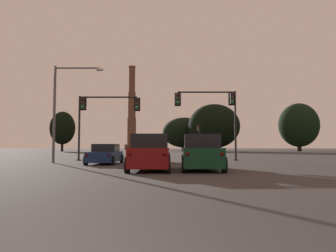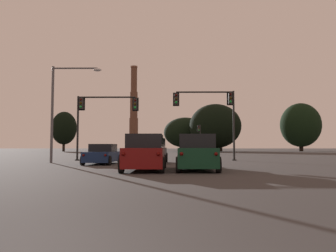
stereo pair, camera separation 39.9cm
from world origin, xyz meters
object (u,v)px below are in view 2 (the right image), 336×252
at_px(suv_center_lane_front, 152,151).
at_px(traffic_light_far_right, 200,135).
at_px(street_lamp, 61,101).
at_px(smokestack, 134,117).
at_px(suv_right_lane_second, 197,153).
at_px(traffic_light_overhead_right, 214,107).
at_px(traffic_light_overhead_left, 98,111).
at_px(sedan_left_lane_front, 103,155).
at_px(suv_center_lane_second, 145,153).

relative_size(suv_center_lane_front, traffic_light_far_right, 0.92).
height_order(traffic_light_far_right, street_lamp, street_lamp).
relative_size(suv_center_lane_front, smokestack, 0.12).
bearing_deg(street_lamp, suv_center_lane_front, -7.23).
xyz_separation_m(suv_center_lane_front, traffic_light_far_right, (6.83, 37.61, 2.66)).
xyz_separation_m(suv_right_lane_second, suv_center_lane_front, (-2.74, 7.00, 0.00)).
xyz_separation_m(traffic_light_overhead_right, smokestack, (-22.06, 129.76, 11.34)).
height_order(suv_right_lane_second, traffic_light_overhead_right, traffic_light_overhead_right).
bearing_deg(traffic_light_far_right, traffic_light_overhead_left, -110.42).
distance_m(suv_center_lane_front, street_lamp, 8.18).
relative_size(traffic_light_overhead_right, street_lamp, 0.84).
relative_size(sedan_left_lane_front, suv_right_lane_second, 0.95).
bearing_deg(sedan_left_lane_front, suv_center_lane_second, -60.11).
relative_size(traffic_light_far_right, street_lamp, 0.72).
distance_m(suv_center_lane_second, suv_center_lane_front, 7.23).
bearing_deg(suv_center_lane_second, smokestack, 96.99).
bearing_deg(traffic_light_far_right, suv_right_lane_second, -95.24).
height_order(traffic_light_overhead_right, traffic_light_overhead_left, traffic_light_overhead_right).
bearing_deg(street_lamp, suv_right_lane_second, -38.66).
distance_m(suv_center_lane_front, traffic_light_overhead_right, 8.43).
bearing_deg(suv_center_lane_second, suv_center_lane_front, 90.58).
relative_size(traffic_light_overhead_right, traffic_light_far_right, 1.17).
xyz_separation_m(suv_center_lane_second, street_lamp, (-7.19, 8.14, 3.87)).
height_order(suv_center_lane_front, traffic_light_overhead_left, traffic_light_overhead_left).
xyz_separation_m(suv_right_lane_second, traffic_light_overhead_left, (-7.96, 12.23, 3.59)).
height_order(suv_right_lane_second, traffic_light_far_right, traffic_light_far_right).
xyz_separation_m(traffic_light_far_right, traffic_light_overhead_left, (-12.06, -32.39, 0.93)).
height_order(sedan_left_lane_front, traffic_light_overhead_right, traffic_light_overhead_right).
height_order(street_lamp, smokestack, smokestack).
bearing_deg(suv_center_lane_front, sedan_left_lane_front, -166.75).
bearing_deg(traffic_light_overhead_right, sedan_left_lane_front, -145.92).
xyz_separation_m(suv_right_lane_second, traffic_light_overhead_right, (2.54, 12.27, 3.94)).
bearing_deg(traffic_light_overhead_left, sedan_left_lane_front, -74.13).
relative_size(suv_center_lane_front, traffic_light_overhead_right, 0.79).
distance_m(suv_center_lane_second, traffic_light_overhead_left, 13.99).
bearing_deg(sedan_left_lane_front, traffic_light_overhead_right, 35.20).
relative_size(suv_right_lane_second, suv_center_lane_second, 1.01).
bearing_deg(street_lamp, traffic_light_far_right, 69.14).
bearing_deg(traffic_light_overhead_right, street_lamp, -160.69).
bearing_deg(street_lamp, sedan_left_lane_front, -24.03).
bearing_deg(suv_center_lane_second, street_lamp, 131.73).
bearing_deg(suv_center_lane_second, traffic_light_overhead_left, 113.17).
bearing_deg(suv_center_lane_second, suv_right_lane_second, 4.99).
bearing_deg(suv_center_lane_front, suv_right_lane_second, -66.64).
xyz_separation_m(suv_center_lane_front, street_lamp, (-7.15, 0.91, 3.87)).
bearing_deg(traffic_light_overhead_right, suv_right_lane_second, -101.70).
xyz_separation_m(sedan_left_lane_front, traffic_light_far_right, (10.37, 38.31, 2.89)).
bearing_deg(suv_center_lane_front, traffic_light_far_right, 81.71).
bearing_deg(sedan_left_lane_front, traffic_light_overhead_left, 107.00).
distance_m(traffic_light_overhead_right, street_lamp, 13.17).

